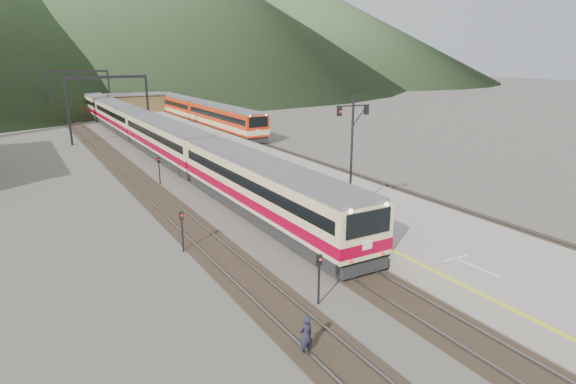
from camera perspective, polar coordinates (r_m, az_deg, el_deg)
track_main at (r=50.08m, az=-13.62°, el=3.65°), size 2.60×200.00×0.23m
track_far at (r=48.94m, az=-19.22°, el=2.92°), size 2.60×200.00×0.23m
track_second at (r=54.37m, az=-1.94°, el=5.03°), size 2.60×200.00×0.23m
platform at (r=50.00m, az=-6.83°, el=4.47°), size 8.00×100.00×1.00m
gantry_near at (r=63.18m, az=-20.53°, el=10.62°), size 9.55×0.25×8.00m
gantry_far at (r=87.86m, az=-23.52°, el=11.53°), size 9.55×0.25×8.00m
station_shed at (r=87.57m, az=-17.58°, el=10.09°), size 9.40×4.40×3.10m
hill_c at (r=250.29m, az=-0.53°, el=19.24°), size 160.00×160.00×50.00m
main_train at (r=61.23m, az=-17.09°, el=7.53°), size 3.13×85.68×3.82m
second_train at (r=75.27m, az=-10.54°, el=9.31°), size 2.95×40.22×3.61m
signal_mast at (r=28.52m, az=7.58°, el=5.74°), size 2.19×0.40×7.13m
short_signal_a at (r=20.61m, az=3.69°, el=-9.52°), size 0.23×0.18×2.27m
short_signal_b at (r=41.00m, az=-15.04°, el=2.89°), size 0.26×0.23×2.27m
short_signal_c at (r=26.47m, az=-12.47°, el=-3.99°), size 0.27×0.24×2.27m
worker at (r=17.73m, az=2.14°, el=-16.65°), size 0.57×0.39×1.52m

